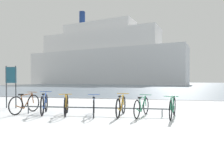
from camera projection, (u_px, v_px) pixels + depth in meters
The scene contains 11 objects.
ground at pixel (152, 85), 56.99m from camera, with size 80.00×132.00×0.08m.
bike_rack at pixel (92, 108), 7.70m from camera, with size 5.68×0.51×0.31m.
bicycle_0 at pixel (25, 104), 8.17m from camera, with size 0.46×1.65×0.83m.
bicycle_1 at pixel (44, 104), 8.04m from camera, with size 0.77×1.68×0.85m.
bicycle_2 at pixel (66, 105), 7.73m from camera, with size 0.69×1.60×0.82m.
bicycle_3 at pixel (94, 106), 7.64m from camera, with size 0.61×1.62×0.76m.
bicycle_4 at pixel (121, 106), 7.53m from camera, with size 0.46×1.74×0.81m.
bicycle_5 at pixel (142, 107), 7.45m from camera, with size 0.55×1.70×0.77m.
bicycle_6 at pixel (173, 107), 7.15m from camera, with size 0.49×1.75×0.79m.
info_sign at pixel (11, 79), 9.66m from camera, with size 0.55×0.07×1.98m.
ferry_ship at pixel (101, 59), 70.65m from camera, with size 56.38×23.85×25.95m.
Camera 1 is at (1.43, -4.14, 1.30)m, focal length 32.99 mm.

